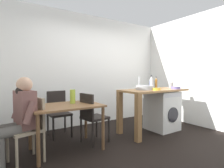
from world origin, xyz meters
TOP-DOWN VIEW (x-y plane):
  - ground_plane at (0.00, 0.00)m, footprint 5.46×5.46m
  - wall_back at (0.00, 1.75)m, footprint 4.60×0.10m
  - wall_counter_side at (2.15, 0.00)m, footprint 0.10×3.80m
  - dining_table at (-1.03, 0.48)m, footprint 1.10×0.76m
  - chair_person_seat at (-1.58, 0.40)m, footprint 0.48×0.48m
  - chair_opposite at (-0.55, 0.52)m, footprint 0.46×0.46m
  - chair_spare_by_wall at (-0.93, 1.26)m, footprint 0.41×0.41m
  - seated_person at (-1.73, 0.36)m, footprint 0.54×0.54m
  - kitchen_counter at (0.67, 0.39)m, footprint 1.50×0.68m
  - washing_machine at (1.14, 0.39)m, footprint 0.60×0.61m
  - sink_basin at (0.62, 0.39)m, footprint 0.38×0.38m
  - tap at (0.62, 0.57)m, footprint 0.02×0.02m
  - bottle_tall_green at (0.91, 0.49)m, footprint 0.07×0.07m
  - bottle_squat_brown at (1.02, 0.61)m, footprint 0.07×0.07m
  - bottle_clear_small at (1.13, 0.56)m, footprint 0.06×0.06m
  - mixing_bowl at (0.73, 0.19)m, footprint 0.18×0.18m
  - utensil_crock at (1.51, 0.44)m, footprint 0.11×0.11m
  - colander at (1.33, 0.17)m, footprint 0.20×0.20m
  - vase at (-0.88, 0.58)m, footprint 0.09×0.09m
  - scissors at (0.83, 0.29)m, footprint 0.15×0.06m

SIDE VIEW (x-z plane):
  - ground_plane at x=0.00m, z-range 0.00..0.00m
  - washing_machine at x=1.14m, z-range 0.00..0.86m
  - chair_person_seat at x=-1.58m, z-range 0.06..0.96m
  - chair_opposite at x=-0.55m, z-range 0.06..0.96m
  - chair_spare_by_wall at x=-0.93m, z-range 0.06..0.96m
  - dining_table at x=-1.03m, z-range 0.27..1.01m
  - seated_person at x=-1.73m, z-range 0.07..1.27m
  - kitchen_counter at x=0.67m, z-range 0.30..1.22m
  - vase at x=-0.88m, z-range 0.74..0.98m
  - scissors at x=0.83m, z-range 0.92..0.93m
  - mixing_bowl at x=0.73m, z-range 0.92..0.97m
  - colander at x=1.33m, z-range 0.92..0.98m
  - sink_basin at x=0.62m, z-range 0.92..1.01m
  - utensil_crock at x=1.51m, z-range 0.84..1.14m
  - bottle_squat_brown at x=1.02m, z-range 0.91..1.15m
  - bottle_clear_small at x=1.13m, z-range 0.91..1.18m
  - bottle_tall_green at x=0.91m, z-range 0.91..1.21m
  - tap at x=0.62m, z-range 0.92..1.20m
  - wall_back at x=0.00m, z-range 0.00..2.70m
  - wall_counter_side at x=2.15m, z-range 0.00..2.70m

